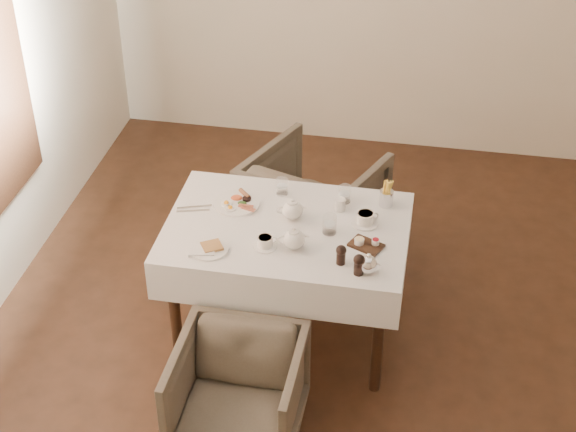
{
  "coord_description": "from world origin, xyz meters",
  "views": [
    {
      "loc": [
        0.17,
        -3.48,
        3.46
      ],
      "look_at": [
        -0.52,
        0.23,
        0.82
      ],
      "focal_mm": 55.0,
      "sensor_mm": 36.0,
      "label": 1
    }
  ],
  "objects_px": {
    "armchair_far": "(313,204)",
    "teapot_centre": "(292,209)",
    "breakfast_plate": "(237,202)",
    "armchair_near": "(238,395)",
    "table": "(287,244)"
  },
  "relations": [
    {
      "from": "table",
      "to": "armchair_near",
      "type": "distance_m",
      "value": 0.87
    },
    {
      "from": "armchair_far",
      "to": "teapot_centre",
      "type": "xyz_separation_m",
      "value": [
        0.0,
        -0.75,
        0.48
      ]
    },
    {
      "from": "teapot_centre",
      "to": "armchair_far",
      "type": "bearing_deg",
      "value": 75.36
    },
    {
      "from": "armchair_near",
      "to": "armchair_far",
      "type": "distance_m",
      "value": 1.62
    },
    {
      "from": "armchair_near",
      "to": "breakfast_plate",
      "type": "xyz_separation_m",
      "value": [
        -0.21,
        0.94,
        0.48
      ]
    },
    {
      "from": "armchair_near",
      "to": "table",
      "type": "bearing_deg",
      "value": 83.92
    },
    {
      "from": "breakfast_plate",
      "to": "teapot_centre",
      "type": "bearing_deg",
      "value": -32.73
    },
    {
      "from": "table",
      "to": "teapot_centre",
      "type": "relative_size",
      "value": 8.2
    },
    {
      "from": "teapot_centre",
      "to": "armchair_near",
      "type": "bearing_deg",
      "value": -112.02
    },
    {
      "from": "table",
      "to": "breakfast_plate",
      "type": "distance_m",
      "value": 0.37
    },
    {
      "from": "armchair_far",
      "to": "table",
      "type": "bearing_deg",
      "value": 112.36
    },
    {
      "from": "armchair_near",
      "to": "breakfast_plate",
      "type": "distance_m",
      "value": 1.08
    },
    {
      "from": "table",
      "to": "teapot_centre",
      "type": "distance_m",
      "value": 0.2
    },
    {
      "from": "armchair_near",
      "to": "teapot_centre",
      "type": "distance_m",
      "value": 1.02
    },
    {
      "from": "teapot_centre",
      "to": "breakfast_plate",
      "type": "bearing_deg",
      "value": 150.95
    }
  ]
}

